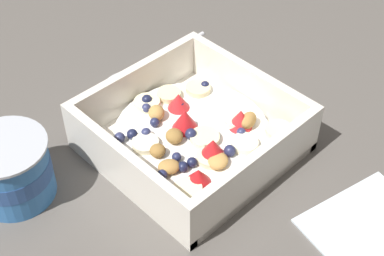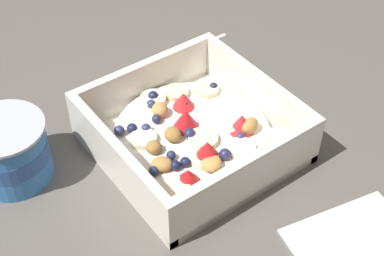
{
  "view_description": "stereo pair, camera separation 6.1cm",
  "coord_description": "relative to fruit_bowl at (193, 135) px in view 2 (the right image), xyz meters",
  "views": [
    {
      "loc": [
        -0.33,
        0.33,
        0.45
      ],
      "look_at": [
        -0.01,
        0.02,
        0.03
      ],
      "focal_mm": 52.85,
      "sensor_mm": 36.0,
      "label": 1
    },
    {
      "loc": [
        -0.37,
        0.28,
        0.45
      ],
      "look_at": [
        -0.01,
        0.02,
        0.03
      ],
      "focal_mm": 52.85,
      "sensor_mm": 36.0,
      "label": 2
    }
  ],
  "objects": [
    {
      "name": "ground_plane",
      "position": [
        0.01,
        -0.02,
        -0.02
      ],
      "size": [
        2.4,
        2.4,
        0.0
      ],
      "primitive_type": "plane",
      "color": "#56514C"
    },
    {
      "name": "fruit_bowl",
      "position": [
        0.0,
        0.0,
        0.0
      ],
      "size": [
        0.2,
        0.2,
        0.06
      ],
      "color": "white",
      "rests_on": "ground"
    },
    {
      "name": "yogurt_cup",
      "position": [
        0.08,
        0.17,
        0.01
      ],
      "size": [
        0.08,
        0.08,
        0.07
      ],
      "color": "#3370B7",
      "rests_on": "ground"
    },
    {
      "name": "spoon",
      "position": [
        0.15,
        -0.05,
        -0.02
      ],
      "size": [
        0.03,
        0.17,
        0.01
      ],
      "color": "silver",
      "rests_on": "ground"
    },
    {
      "name": "folded_napkin",
      "position": [
        -0.21,
        -0.05,
        -0.02
      ],
      "size": [
        0.14,
        0.14,
        0.01
      ],
      "primitive_type": "cube",
      "rotation": [
        0.0,
        0.0,
        -0.21
      ],
      "color": "silver",
      "rests_on": "ground"
    }
  ]
}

